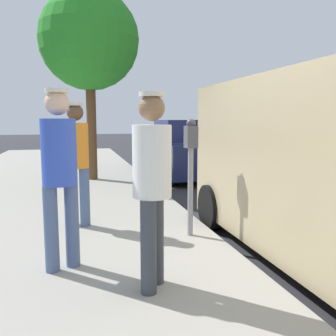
{
  "coord_description": "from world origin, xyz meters",
  "views": [
    {
      "loc": [
        2.78,
        3.64,
        1.66
      ],
      "look_at": [
        1.65,
        -0.83,
        1.05
      ],
      "focal_mm": 39.29,
      "sensor_mm": 36.0,
      "label": 1
    }
  ],
  "objects_px": {
    "parked_sedan_behind": "(186,150)",
    "pedestrian_in_white": "(152,178)",
    "parking_meter_near": "(191,157)",
    "street_tree": "(89,41)",
    "pedestrian_in_blue": "(60,167)",
    "pedestrian_in_orange": "(77,156)"
  },
  "relations": [
    {
      "from": "parked_sedan_behind",
      "to": "street_tree",
      "type": "relative_size",
      "value": 0.95
    },
    {
      "from": "parked_sedan_behind",
      "to": "pedestrian_in_white",
      "type": "bearing_deg",
      "value": 70.91
    },
    {
      "from": "parking_meter_near",
      "to": "pedestrian_in_blue",
      "type": "xyz_separation_m",
      "value": [
        1.59,
        0.73,
        0.01
      ]
    },
    {
      "from": "parking_meter_near",
      "to": "pedestrian_in_blue",
      "type": "distance_m",
      "value": 1.75
    },
    {
      "from": "pedestrian_in_orange",
      "to": "pedestrian_in_white",
      "type": "distance_m",
      "value": 2.29
    },
    {
      "from": "parking_meter_near",
      "to": "street_tree",
      "type": "relative_size",
      "value": 0.33
    },
    {
      "from": "parking_meter_near",
      "to": "pedestrian_in_orange",
      "type": "xyz_separation_m",
      "value": [
        1.42,
        -0.83,
        -0.03
      ]
    },
    {
      "from": "pedestrian_in_orange",
      "to": "street_tree",
      "type": "xyz_separation_m",
      "value": [
        -0.4,
        -4.18,
        2.42
      ]
    },
    {
      "from": "pedestrian_in_blue",
      "to": "parked_sedan_behind",
      "type": "distance_m",
      "value": 7.53
    },
    {
      "from": "pedestrian_in_white",
      "to": "parked_sedan_behind",
      "type": "height_order",
      "value": "pedestrian_in_white"
    },
    {
      "from": "pedestrian_in_white",
      "to": "parking_meter_near",
      "type": "bearing_deg",
      "value": -119.91
    },
    {
      "from": "pedestrian_in_orange",
      "to": "parked_sedan_behind",
      "type": "xyz_separation_m",
      "value": [
        -3.18,
        -5.18,
        -0.4
      ]
    },
    {
      "from": "pedestrian_in_orange",
      "to": "pedestrian_in_blue",
      "type": "distance_m",
      "value": 1.57
    },
    {
      "from": "pedestrian_in_blue",
      "to": "pedestrian_in_white",
      "type": "bearing_deg",
      "value": 140.88
    },
    {
      "from": "pedestrian_in_orange",
      "to": "parking_meter_near",
      "type": "bearing_deg",
      "value": 149.63
    },
    {
      "from": "pedestrian_in_blue",
      "to": "street_tree",
      "type": "distance_m",
      "value": 6.23
    },
    {
      "from": "street_tree",
      "to": "parking_meter_near",
      "type": "bearing_deg",
      "value": 101.46
    },
    {
      "from": "pedestrian_in_orange",
      "to": "street_tree",
      "type": "distance_m",
      "value": 4.84
    },
    {
      "from": "street_tree",
      "to": "pedestrian_in_orange",
      "type": "bearing_deg",
      "value": 84.51
    },
    {
      "from": "pedestrian_in_blue",
      "to": "pedestrian_in_orange",
      "type": "bearing_deg",
      "value": -96.23
    },
    {
      "from": "street_tree",
      "to": "parked_sedan_behind",
      "type": "bearing_deg",
      "value": -160.24
    },
    {
      "from": "pedestrian_in_orange",
      "to": "pedestrian_in_white",
      "type": "relative_size",
      "value": 1.0
    }
  ]
}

